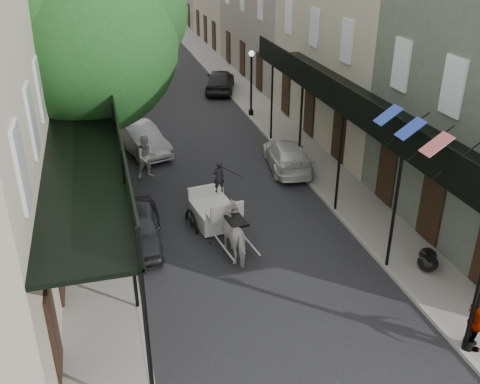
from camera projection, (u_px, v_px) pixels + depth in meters
ground at (292, 330)px, 14.71m from camera, size 140.00×140.00×0.00m
road at (176, 112)px, 31.99m from camera, size 8.00×90.00×0.01m
sidewalk_left at (90, 118)px, 30.78m from camera, size 2.20×90.00×0.12m
sidewalk_right at (256, 105)px, 33.14m from camera, size 2.20×90.00×0.12m
building_row_left at (23, 4)px, 36.27m from camera, size 5.00×80.00×10.50m
gallery_left at (89, 124)px, 17.81m from camera, size 2.20×18.05×4.88m
gallery_right at (352, 102)px, 20.06m from camera, size 2.20×18.05×4.88m
tree_near at (96, 32)px, 19.63m from camera, size 7.31×6.80×9.63m
tree_far at (89, 4)px, 32.00m from camera, size 6.45×6.00×8.61m
lamppost_left at (118, 188)px, 18.01m from camera, size 0.32×0.32×3.71m
lamppost_right_far at (251, 82)px, 30.32m from camera, size 0.32×0.32×3.71m
horse at (238, 233)px, 17.73m from camera, size 1.16×2.07×1.66m
carriage at (210, 195)px, 19.75m from camera, size 1.91×2.62×2.78m
pedestrian_walking at (147, 157)px, 23.23m from camera, size 1.06×0.89×1.96m
pedestrian_sidewalk_left at (101, 95)px, 32.01m from camera, size 1.12×0.74×1.62m
pedestrian_sidewalk_right at (476, 322)px, 13.54m from camera, size 0.73×1.08×1.70m
car_left_near at (138, 228)px, 18.37m from camera, size 1.82×3.99×1.33m
car_left_mid at (141, 139)px, 25.99m from camera, size 2.68×4.48×1.39m
car_left_far at (125, 85)px, 35.16m from camera, size 2.20×4.70×1.30m
car_right_near at (287, 155)px, 24.33m from camera, size 2.30×4.47×1.24m
car_right_far at (220, 81)px, 35.67m from camera, size 3.03×4.76×1.51m
trash_bags at (428, 260)px, 17.12m from camera, size 0.92×1.07×0.56m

